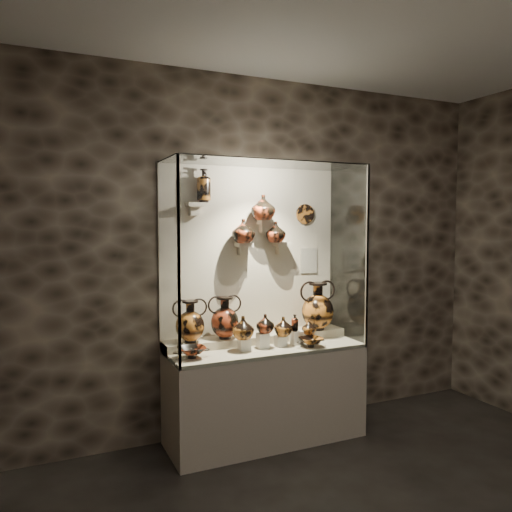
{
  "coord_description": "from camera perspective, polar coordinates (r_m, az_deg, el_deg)",
  "views": [
    {
      "loc": [
        -1.82,
        -1.65,
        1.91
      ],
      "look_at": [
        -0.05,
        2.26,
        1.61
      ],
      "focal_mm": 35.0,
      "sensor_mm": 36.0,
      "label": 1
    }
  ],
  "objects": [
    {
      "name": "glass_right",
      "position": [
        4.68,
        10.49,
        0.14
      ],
      "size": [
        0.01,
        0.6,
        1.6
      ],
      "primitive_type": "cube",
      "color": "white",
      "rests_on": "plinth"
    },
    {
      "name": "ovoid_vase_b",
      "position": [
        4.44,
        0.82,
        5.56
      ],
      "size": [
        0.26,
        0.26,
        0.23
      ],
      "primitive_type": "imported",
      "rotation": [
        0.0,
        0.0,
        -0.23
      ],
      "color": "#96351A",
      "rests_on": "bracket_cb"
    },
    {
      "name": "wall_back",
      "position": [
        4.55,
        -0.64,
        0.1
      ],
      "size": [
        5.0,
        0.02,
        3.2
      ],
      "primitive_type": "cube",
      "color": "black",
      "rests_on": "ground"
    },
    {
      "name": "jug_b",
      "position": [
        4.27,
        1.04,
        -7.73
      ],
      "size": [
        0.16,
        0.16,
        0.16
      ],
      "primitive_type": "imported",
      "rotation": [
        0.0,
        0.0,
        0.03
      ],
      "color": "#96351A",
      "rests_on": "pedestal_b"
    },
    {
      "name": "wall_plate",
      "position": [
        4.76,
        5.63,
        4.79
      ],
      "size": [
        0.19,
        0.02,
        0.19
      ],
      "primitive_type": "cylinder",
      "rotation": [
        1.57,
        0.0,
        0.0
      ],
      "color": "#B16422",
      "rests_on": "back_panel"
    },
    {
      "name": "pedestal_d",
      "position": [
        4.45,
        4.66,
        -9.27
      ],
      "size": [
        0.09,
        0.09,
        0.12
      ],
      "primitive_type": "cube",
      "color": "silver",
      "rests_on": "front_tier"
    },
    {
      "name": "back_panel",
      "position": [
        4.54,
        -0.61,
        0.09
      ],
      "size": [
        1.7,
        0.03,
        1.6
      ],
      "primitive_type": "cube",
      "color": "#C2B59C",
      "rests_on": "plinth"
    },
    {
      "name": "kylix_left",
      "position": [
        4.03,
        -7.34,
        -10.74
      ],
      "size": [
        0.31,
        0.28,
        0.11
      ],
      "primitive_type": null,
      "rotation": [
        0.0,
        0.0,
        -0.15
      ],
      "color": "#96351A",
      "rests_on": "front_tier"
    },
    {
      "name": "amphora_left",
      "position": [
        4.23,
        -7.52,
        -7.39
      ],
      "size": [
        0.35,
        0.35,
        0.35
      ],
      "primitive_type": null,
      "rotation": [
        0.0,
        0.0,
        -0.3
      ],
      "color": "#B76823",
      "rests_on": "rear_tier"
    },
    {
      "name": "pedestal_a",
      "position": [
        4.24,
        -1.36,
        -10.06
      ],
      "size": [
        0.09,
        0.09,
        0.1
      ],
      "primitive_type": "cube",
      "color": "silver",
      "rests_on": "front_tier"
    },
    {
      "name": "jug_c",
      "position": [
        4.35,
        3.12,
        -8.03
      ],
      "size": [
        0.16,
        0.16,
        0.17
      ],
      "primitive_type": "imported",
      "rotation": [
        0.0,
        0.0,
        -0.02
      ],
      "color": "#B76823",
      "rests_on": "pedestal_c"
    },
    {
      "name": "rear_tier",
      "position": [
        4.53,
        0.12,
        -9.53
      ],
      "size": [
        1.7,
        0.25,
        0.1
      ],
      "primitive_type": "cube",
      "color": "#BEB093",
      "rests_on": "plinth"
    },
    {
      "name": "bracket_cb",
      "position": [
        4.5,
        0.94,
        3.88
      ],
      "size": [
        0.1,
        0.12,
        0.04
      ],
      "primitive_type": "cube",
      "color": "#C2B59C",
      "rests_on": "back_panel"
    },
    {
      "name": "glass_top",
      "position": [
        4.27,
        1.11,
        10.54
      ],
      "size": [
        1.7,
        0.6,
        0.01
      ],
      "primitive_type": "cube",
      "color": "white",
      "rests_on": "back_panel"
    },
    {
      "name": "frame_post_left",
      "position": [
        3.69,
        -8.81,
        -0.84
      ],
      "size": [
        0.02,
        0.02,
        1.6
      ],
      "primitive_type": "cube",
      "color": "gray",
      "rests_on": "plinth"
    },
    {
      "name": "frame_post_right",
      "position": [
        4.44,
        12.56,
        -0.09
      ],
      "size": [
        0.02,
        0.02,
        1.6
      ],
      "primitive_type": "cube",
      "color": "gray",
      "rests_on": "plinth"
    },
    {
      "name": "kylix_right",
      "position": [
        4.37,
        6.26,
        -9.65
      ],
      "size": [
        0.26,
        0.23,
        0.1
      ],
      "primitive_type": null,
      "rotation": [
        0.0,
        0.0,
        0.05
      ],
      "color": "#B76823",
      "rests_on": "front_tier"
    },
    {
      "name": "bracket_cc",
      "position": [
        4.59,
        2.97,
        1.38
      ],
      "size": [
        0.14,
        0.12,
        0.04
      ],
      "primitive_type": "cube",
      "color": "#C2B59C",
      "rests_on": "back_panel"
    },
    {
      "name": "glass_left",
      "position": [
        3.97,
        -10.01,
        -0.53
      ],
      "size": [
        0.01,
        0.6,
        1.6
      ],
      "primitive_type": "cube",
      "color": "white",
      "rests_on": "plinth"
    },
    {
      "name": "amphora_mid",
      "position": [
        4.33,
        -3.6,
        -7.03
      ],
      "size": [
        0.32,
        0.32,
        0.36
      ],
      "primitive_type": null,
      "rotation": [
        0.0,
        0.0,
        0.1
      ],
      "color": "#96351A",
      "rests_on": "rear_tier"
    },
    {
      "name": "jug_e",
      "position": [
        4.47,
        6.06,
        -8.07
      ],
      "size": [
        0.16,
        0.16,
        0.13
      ],
      "primitive_type": "imported",
      "rotation": [
        0.0,
        0.0,
        -0.29
      ],
      "color": "#B76823",
      "rests_on": "pedestal_e"
    },
    {
      "name": "jug_a",
      "position": [
        4.18,
        -1.5,
        -8.19
      ],
      "size": [
        0.24,
        0.24,
        0.19
      ],
      "primitive_type": "imported",
      "rotation": [
        0.0,
        0.0,
        -0.36
      ],
      "color": "#B76823",
      "rests_on": "pedestal_a"
    },
    {
      "name": "info_placard",
      "position": [
        4.8,
        6.05,
        -0.53
      ],
      "size": [
        0.18,
        0.01,
        0.24
      ],
      "primitive_type": "cube",
      "color": "beige",
      "rests_on": "back_panel"
    },
    {
      "name": "pedestal_c",
      "position": [
        4.38,
        2.8,
        -9.67
      ],
      "size": [
        0.09,
        0.09,
        0.09
      ],
      "primitive_type": "cube",
      "color": "silver",
      "rests_on": "front_tier"
    },
    {
      "name": "bracket_ul",
      "position": [
        4.27,
        -7.02,
        5.86
      ],
      "size": [
        0.14,
        0.12,
        0.04
      ],
      "primitive_type": "cube",
      "color": "#C2B59C",
      "rests_on": "back_panel"
    },
    {
      "name": "lekythos_small",
      "position": [
        4.39,
        4.44,
        -7.51
      ],
      "size": [
        0.08,
        0.08,
        0.17
      ],
      "primitive_type": null,
      "rotation": [
        0.0,
        0.0,
        0.09
      ],
      "color": "#96351A",
      "rests_on": "pedestal_d"
    },
    {
      "name": "front_tier",
      "position": [
        4.38,
        1.08,
        -10.46
      ],
      "size": [
        1.68,
        0.58,
        0.03
      ],
      "primitive_type": "cube",
      "color": "#BEB093",
      "rests_on": "plinth"
    },
    {
      "name": "lekythos_tall",
      "position": [
        4.29,
        -5.99,
        8.24
      ],
      "size": [
        0.15,
        0.15,
        0.32
      ],
      "primitive_type": null,
      "rotation": [
        0.0,
        0.0,
        -0.19
      ],
      "color": "#B76823",
      "rests_on": "bracket_ul"
    },
    {
      "name": "bracket_ca",
      "position": [
        4.43,
        -1.41,
        1.29
      ],
      "size": [
        0.14,
        0.12,
        0.04
      ],
      "primitive_type": "cube",
      "color": "#C2B59C",
      "rests_on": "back_panel"
    },
    {
      "name": "plinth",
      "position": [
        4.5,
        1.07,
        -15.58
      ],
      "size": [
        1.7,
        0.6,
        0.8
      ],
      "primitive_type": "cube",
      "color": "#C2B59C",
      "rests_on": "floor"
    },
    {
      "name": "ovoid_vase_a",
      "position": [
        4.37,
        -1.46,
        2.87
      ],
      "size": [
        0.24,
        0.24,
        0.21
      ],
      "primitive_type": "imported",
      "rotation": [
        0.0,
        0.0,
        0.18
      ],
      "color": "#96351A",
      "rests_on": "bracket_ca"
    },
    {
      "name": "pedestal_b",
      "position": [
        4.3,
        0.76,
        -9.65
      ],
      "size": [
        0.09,
        0.09,
        0.13
      ],
      "primitive_type": "cube",
      "color": "silver",
      "rests_on": "front_tier"
    },
    {
      "name": "glass_front",
      "position": [
        3.99,
        2.92,
        -0.44
      ],
      "size": [
        1.7,
        0.01,
        1.6
      ],
      "primitive_type": "cube",
      "color": "white",
      "rests_on": "plinth"
    },
    {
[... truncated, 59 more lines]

